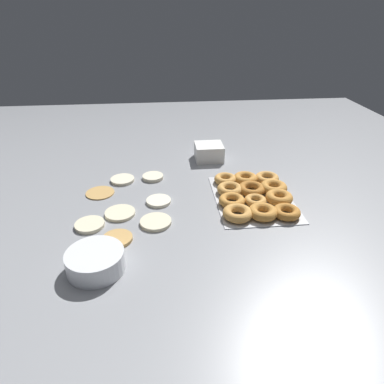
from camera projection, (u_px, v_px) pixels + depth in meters
name	position (u px, v px, depth m)	size (l,w,h in m)	color
ground_plane	(163.00, 202.00, 1.30)	(3.00, 3.00, 0.00)	gray
pancake_0	(156.00, 222.00, 1.17)	(0.11, 0.11, 0.01)	beige
pancake_1	(159.00, 201.00, 1.29)	(0.09, 0.09, 0.01)	silver
pancake_2	(120.00, 213.00, 1.22)	(0.11, 0.11, 0.01)	beige
pancake_3	(153.00, 177.00, 1.47)	(0.09, 0.09, 0.02)	beige
pancake_4	(90.00, 225.00, 1.15)	(0.10, 0.10, 0.01)	beige
pancake_5	(100.00, 192.00, 1.35)	(0.11, 0.11, 0.01)	tan
pancake_6	(118.00, 239.00, 1.09)	(0.10, 0.10, 0.01)	tan
pancake_7	(123.00, 180.00, 1.45)	(0.10, 0.10, 0.01)	beige
donut_tray	(254.00, 195.00, 1.31)	(0.39, 0.29, 0.04)	silver
batter_bowl	(96.00, 261.00, 0.95)	(0.16, 0.16, 0.06)	white
container_stack	(209.00, 152.00, 1.64)	(0.12, 0.13, 0.08)	white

